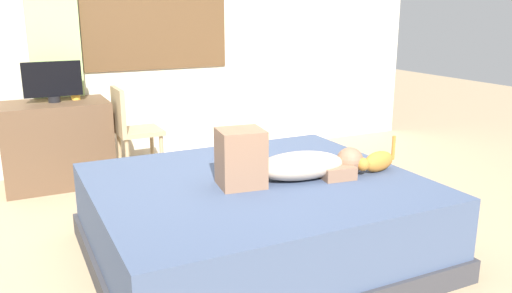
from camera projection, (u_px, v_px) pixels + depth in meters
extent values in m
plane|color=tan|center=(239.00, 253.00, 3.33)|extent=(16.00, 16.00, 0.00)
cube|color=beige|center=(137.00, 16.00, 5.00)|extent=(6.40, 0.12, 2.90)
cube|color=#38383D|center=(256.00, 245.00, 3.28)|extent=(1.98, 1.75, 0.14)
cube|color=#425170|center=(256.00, 208.00, 3.22)|extent=(1.92, 1.70, 0.37)
ellipsoid|color=#CCB299|center=(300.00, 166.00, 3.16)|extent=(0.59, 0.33, 0.17)
sphere|color=#8C664C|center=(350.00, 161.00, 3.27)|extent=(0.17, 0.17, 0.17)
cube|color=#8C664C|center=(241.00, 158.00, 3.02)|extent=(0.29, 0.27, 0.34)
cube|color=#8C664C|center=(332.00, 169.00, 3.24)|extent=(0.23, 0.30, 0.08)
ellipsoid|color=#C67A2D|center=(378.00, 161.00, 3.32)|extent=(0.28, 0.17, 0.13)
sphere|color=#C67A2D|center=(363.00, 164.00, 3.22)|extent=(0.08, 0.08, 0.08)
cylinder|color=#C67A2D|center=(393.00, 148.00, 3.40)|extent=(0.03, 0.03, 0.16)
cube|color=brown|center=(57.00, 144.00, 4.56)|extent=(0.90, 0.56, 0.74)
cylinder|color=black|center=(54.00, 99.00, 4.46)|extent=(0.10, 0.10, 0.05)
cube|color=black|center=(52.00, 79.00, 4.42)|extent=(0.48, 0.04, 0.30)
cylinder|color=gold|center=(76.00, 95.00, 4.59)|extent=(0.08, 0.08, 0.08)
cylinder|color=tan|center=(152.00, 151.00, 4.89)|extent=(0.04, 0.04, 0.44)
cylinder|color=tan|center=(162.00, 159.00, 4.62)|extent=(0.04, 0.04, 0.44)
cylinder|color=tan|center=(120.00, 155.00, 4.75)|extent=(0.04, 0.04, 0.44)
cylinder|color=tan|center=(128.00, 164.00, 4.49)|extent=(0.04, 0.04, 0.44)
cube|color=tan|center=(139.00, 131.00, 4.63)|extent=(0.39, 0.39, 0.04)
cube|color=tan|center=(118.00, 110.00, 4.50)|extent=(0.05, 0.38, 0.38)
cube|color=#ADCC75|center=(53.00, 29.00, 4.58)|extent=(0.44, 0.06, 2.69)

